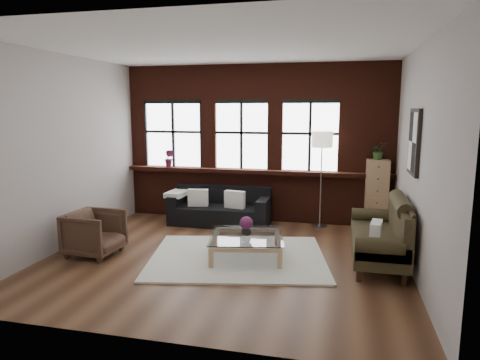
% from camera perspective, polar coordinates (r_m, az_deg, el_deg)
% --- Properties ---
extents(floor, '(5.50, 5.50, 0.00)m').
position_cam_1_polar(floor, '(6.82, -2.00, -10.36)').
color(floor, '#4B2D1B').
rests_on(floor, ground).
extents(ceiling, '(5.50, 5.50, 0.00)m').
position_cam_1_polar(ceiling, '(6.48, -2.18, 17.33)').
color(ceiling, white).
rests_on(ceiling, ground).
extents(wall_back, '(5.50, 0.00, 5.50)m').
position_cam_1_polar(wall_back, '(8.88, 2.19, 4.87)').
color(wall_back, '#B0A9A4').
rests_on(wall_back, ground).
extents(wall_front, '(5.50, 0.00, 5.50)m').
position_cam_1_polar(wall_front, '(4.12, -11.29, -0.74)').
color(wall_front, '#B0A9A4').
rests_on(wall_front, ground).
extents(wall_left, '(0.00, 5.00, 5.00)m').
position_cam_1_polar(wall_left, '(7.65, -22.40, 3.41)').
color(wall_left, '#B0A9A4').
rests_on(wall_left, ground).
extents(wall_right, '(0.00, 5.00, 5.00)m').
position_cam_1_polar(wall_right, '(6.32, 22.76, 2.23)').
color(wall_right, '#B0A9A4').
rests_on(wall_right, ground).
extents(brick_backwall, '(5.50, 0.12, 3.20)m').
position_cam_1_polar(brick_backwall, '(8.82, 2.11, 4.84)').
color(brick_backwall, '#451A10').
rests_on(brick_backwall, floor).
extents(sill_ledge, '(5.50, 0.30, 0.08)m').
position_cam_1_polar(sill_ledge, '(8.80, 1.98, 1.16)').
color(sill_ledge, '#451A10').
rests_on(sill_ledge, brick_backwall).
extents(window_left, '(1.38, 0.10, 1.50)m').
position_cam_1_polar(window_left, '(9.34, -8.83, 5.92)').
color(window_left, black).
rests_on(window_left, brick_backwall).
extents(window_mid, '(1.38, 0.10, 1.50)m').
position_cam_1_polar(window_mid, '(8.88, 0.22, 5.85)').
color(window_mid, black).
rests_on(window_mid, brick_backwall).
extents(window_right, '(1.38, 0.10, 1.50)m').
position_cam_1_polar(window_right, '(8.68, 9.31, 5.64)').
color(window_right, black).
rests_on(window_right, brick_backwall).
extents(wall_poster, '(0.05, 0.74, 0.94)m').
position_cam_1_polar(wall_poster, '(6.58, 22.22, 4.72)').
color(wall_poster, black).
rests_on(wall_poster, wall_right).
extents(shag_rug, '(3.05, 2.60, 0.03)m').
position_cam_1_polar(shag_rug, '(6.82, -0.31, -10.23)').
color(shag_rug, beige).
rests_on(shag_rug, floor).
extents(dark_sofa, '(1.99, 0.81, 0.72)m').
position_cam_1_polar(dark_sofa, '(8.64, -2.69, -3.59)').
color(dark_sofa, black).
rests_on(dark_sofa, floor).
extents(pillow_a, '(0.42, 0.21, 0.34)m').
position_cam_1_polar(pillow_a, '(8.63, -5.61, -2.35)').
color(pillow_a, white).
rests_on(pillow_a, dark_sofa).
extents(pillow_b, '(0.42, 0.21, 0.34)m').
position_cam_1_polar(pillow_b, '(8.42, -0.71, -2.61)').
color(pillow_b, white).
rests_on(pillow_b, dark_sofa).
extents(vintage_settee, '(0.85, 1.91, 1.02)m').
position_cam_1_polar(vintage_settee, '(6.82, 17.93, -6.35)').
color(vintage_settee, '#2E2815').
rests_on(vintage_settee, floor).
extents(pillow_settee, '(0.20, 0.40, 0.34)m').
position_cam_1_polar(pillow_settee, '(6.22, 17.66, -6.84)').
color(pillow_settee, white).
rests_on(pillow_settee, vintage_settee).
extents(armchair, '(0.82, 0.80, 0.71)m').
position_cam_1_polar(armchair, '(7.25, -18.81, -6.72)').
color(armchair, '#432D21').
rests_on(armchair, floor).
extents(coffee_table, '(1.32, 1.32, 0.38)m').
position_cam_1_polar(coffee_table, '(6.78, 0.84, -8.89)').
color(coffee_table, tan).
rests_on(coffee_table, shag_rug).
extents(vase, '(0.20, 0.20, 0.16)m').
position_cam_1_polar(vase, '(6.70, 0.85, -6.73)').
color(vase, '#B2B2B2').
rests_on(vase, coffee_table).
extents(flowers, '(0.21, 0.21, 0.21)m').
position_cam_1_polar(flowers, '(6.67, 0.85, -5.74)').
color(flowers, '#6A2450').
rests_on(flowers, vase).
extents(drawer_chest, '(0.42, 0.42, 1.36)m').
position_cam_1_polar(drawer_chest, '(8.63, 17.71, -1.87)').
color(drawer_chest, tan).
rests_on(drawer_chest, floor).
extents(potted_plant_top, '(0.37, 0.34, 0.34)m').
position_cam_1_polar(potted_plant_top, '(8.51, 18.00, 3.73)').
color(potted_plant_top, '#2D5923').
rests_on(potted_plant_top, drawer_chest).
extents(floor_lamp, '(0.40, 0.40, 2.03)m').
position_cam_1_polar(floor_lamp, '(8.46, 10.76, 0.50)').
color(floor_lamp, '#A5A5A8').
rests_on(floor_lamp, floor).
extents(sill_plant, '(0.24, 0.21, 0.38)m').
position_cam_1_polar(sill_plant, '(9.28, -9.42, 2.89)').
color(sill_plant, '#6A2450').
rests_on(sill_plant, sill_ledge).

